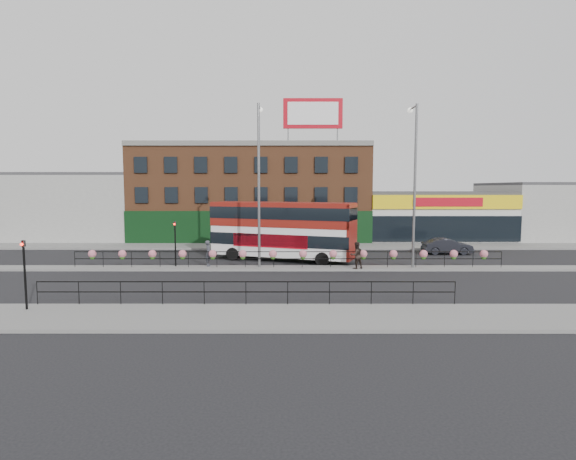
{
  "coord_description": "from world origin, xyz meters",
  "views": [
    {
      "loc": [
        0.04,
        -31.17,
        5.7
      ],
      "look_at": [
        0.0,
        3.0,
        2.5
      ],
      "focal_mm": 28.0,
      "sensor_mm": 36.0,
      "label": 1
    }
  ],
  "objects_px": {
    "car": "(447,246)",
    "pedestrian_a": "(208,253)",
    "double_decker_bus": "(283,225)",
    "pedestrian_b": "(356,255)",
    "lamp_column_east": "(414,171)",
    "lamp_column_west": "(259,171)"
  },
  "relations": [
    {
      "from": "double_decker_bus",
      "to": "pedestrian_b",
      "type": "height_order",
      "value": "double_decker_bus"
    },
    {
      "from": "car",
      "to": "pedestrian_b",
      "type": "xyz_separation_m",
      "value": [
        -9.04,
        -7.83,
        0.39
      ]
    },
    {
      "from": "pedestrian_b",
      "to": "lamp_column_west",
      "type": "xyz_separation_m",
      "value": [
        -6.74,
        0.94,
        5.8
      ]
    },
    {
      "from": "pedestrian_a",
      "to": "lamp_column_east",
      "type": "xyz_separation_m",
      "value": [
        14.45,
        -0.22,
        5.78
      ]
    },
    {
      "from": "lamp_column_west",
      "to": "double_decker_bus",
      "type": "bearing_deg",
      "value": 64.83
    },
    {
      "from": "pedestrian_a",
      "to": "lamp_column_west",
      "type": "relative_size",
      "value": 0.16
    },
    {
      "from": "double_decker_bus",
      "to": "car",
      "type": "xyz_separation_m",
      "value": [
        14.19,
        3.51,
        -2.13
      ]
    },
    {
      "from": "car",
      "to": "pedestrian_b",
      "type": "height_order",
      "value": "pedestrian_b"
    },
    {
      "from": "double_decker_bus",
      "to": "lamp_column_east",
      "type": "bearing_deg",
      "value": -20.75
    },
    {
      "from": "pedestrian_a",
      "to": "pedestrian_b",
      "type": "relative_size",
      "value": 0.98
    },
    {
      "from": "car",
      "to": "pedestrian_a",
      "type": "xyz_separation_m",
      "value": [
        -19.43,
        -6.78,
        0.38
      ]
    },
    {
      "from": "pedestrian_b",
      "to": "lamp_column_west",
      "type": "distance_m",
      "value": 8.94
    },
    {
      "from": "double_decker_bus",
      "to": "lamp_column_west",
      "type": "xyz_separation_m",
      "value": [
        -1.59,
        -3.38,
        4.06
      ]
    },
    {
      "from": "car",
      "to": "double_decker_bus",
      "type": "bearing_deg",
      "value": 103.73
    },
    {
      "from": "pedestrian_a",
      "to": "pedestrian_b",
      "type": "height_order",
      "value": "pedestrian_b"
    },
    {
      "from": "pedestrian_b",
      "to": "pedestrian_a",
      "type": "bearing_deg",
      "value": -27.21
    },
    {
      "from": "car",
      "to": "pedestrian_a",
      "type": "bearing_deg",
      "value": 109.06
    },
    {
      "from": "lamp_column_east",
      "to": "lamp_column_west",
      "type": "bearing_deg",
      "value": 179.44
    },
    {
      "from": "double_decker_bus",
      "to": "pedestrian_a",
      "type": "bearing_deg",
      "value": -148.06
    },
    {
      "from": "car",
      "to": "lamp_column_west",
      "type": "xyz_separation_m",
      "value": [
        -15.78,
        -6.9,
        6.2
      ]
    },
    {
      "from": "pedestrian_b",
      "to": "double_decker_bus",
      "type": "bearing_deg",
      "value": -61.42
    },
    {
      "from": "double_decker_bus",
      "to": "pedestrian_b",
      "type": "relative_size",
      "value": 6.19
    }
  ]
}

